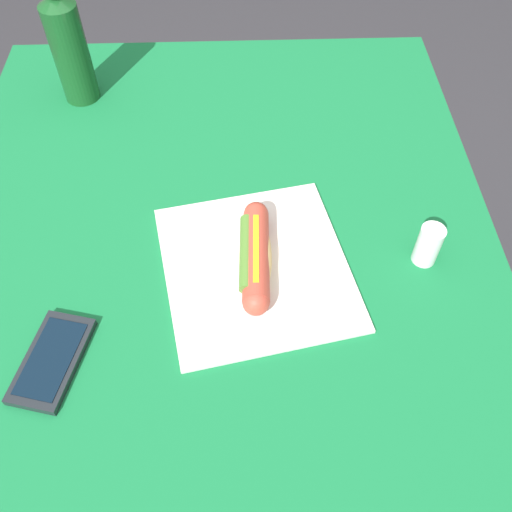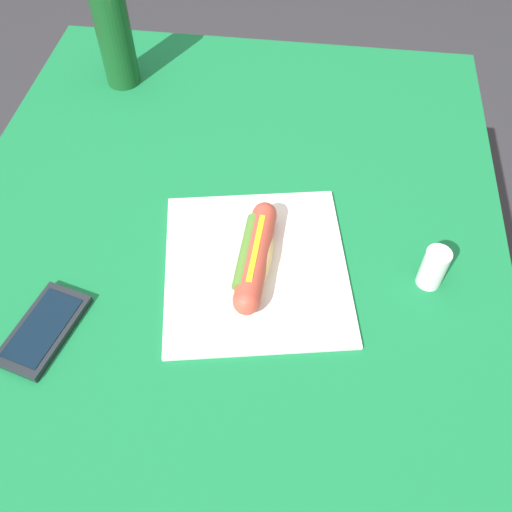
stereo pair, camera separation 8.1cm
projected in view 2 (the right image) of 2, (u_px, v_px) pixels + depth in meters
ground_plane at (234, 433)px, 1.46m from camera, size 6.00×6.00×0.00m
dining_table at (223, 303)px, 0.96m from camera, size 1.18×0.88×0.76m
paper_wrapper at (256, 267)px, 0.83m from camera, size 0.34×0.32×0.01m
hot_dog at (255, 256)px, 0.81m from camera, size 0.20×0.05×0.05m
cell_phone at (44, 329)px, 0.76m from camera, size 0.15×0.10×0.01m
soda_bottle at (114, 32)px, 1.03m from camera, size 0.07×0.07×0.24m
salt_shaker at (433, 268)px, 0.79m from camera, size 0.04×0.04×0.07m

